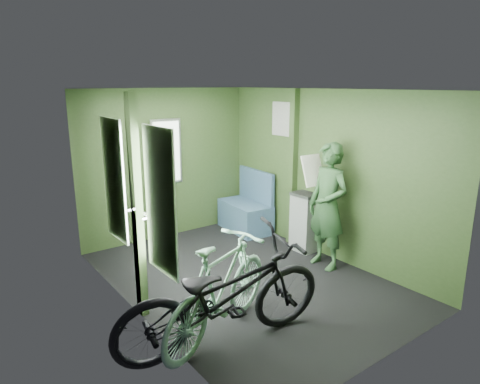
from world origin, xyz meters
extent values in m
plane|color=black|center=(0.00, 0.00, 0.00)|extent=(4.00, 4.00, 0.00)
cube|color=silver|center=(0.00, 0.00, 2.30)|extent=(2.80, 4.00, 0.02)
cube|color=#2E441F|center=(0.00, 2.00, 1.15)|extent=(2.80, 0.02, 2.30)
cube|color=#2E441F|center=(0.00, -2.00, 1.15)|extent=(2.80, 0.02, 2.30)
cube|color=#2E441F|center=(-1.40, 0.00, 1.15)|extent=(0.02, 4.00, 2.30)
cube|color=#2E441F|center=(1.40, 0.00, 1.15)|extent=(0.02, 4.00, 2.30)
cube|color=#2E441F|center=(-1.36, 0.00, 1.15)|extent=(0.08, 0.12, 2.30)
cube|color=silver|center=(-1.35, -0.55, 1.35)|extent=(0.02, 0.56, 1.34)
cube|color=silver|center=(-1.35, 0.55, 1.35)|extent=(0.02, 0.56, 1.34)
cube|color=white|center=(-1.34, -0.55, 1.88)|extent=(0.00, 0.12, 0.12)
cube|color=white|center=(-1.34, 0.55, 1.88)|extent=(0.00, 0.12, 0.12)
cylinder|color=silver|center=(-1.29, 0.00, 1.10)|extent=(0.03, 0.40, 0.03)
cube|color=#2E441F|center=(1.35, 0.60, 1.15)|extent=(0.10, 0.10, 2.30)
cube|color=white|center=(1.38, 0.90, 1.85)|extent=(0.02, 0.40, 0.50)
cube|color=silver|center=(0.00, 1.96, 1.35)|extent=(0.50, 0.02, 1.00)
imported|color=black|center=(-1.02, -1.03, 0.00)|extent=(2.16, 1.16, 1.18)
imported|color=#82B89E|center=(-0.94, -0.85, 0.00)|extent=(1.75, 1.13, 1.04)
imported|color=#294B29|center=(1.10, -0.33, 0.83)|extent=(0.42, 0.62, 1.66)
cube|color=silver|center=(1.11, -0.03, 1.25)|extent=(0.33, 0.18, 0.41)
cube|color=gray|center=(1.26, 0.24, 0.43)|extent=(0.25, 0.35, 0.86)
cube|color=#293F57|center=(1.12, 1.45, 0.23)|extent=(0.60, 0.98, 0.47)
cube|color=#293F57|center=(1.35, 1.45, 0.73)|extent=(0.15, 0.94, 0.52)
camera|label=1|loc=(-2.99, -3.88, 2.38)|focal=32.00mm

